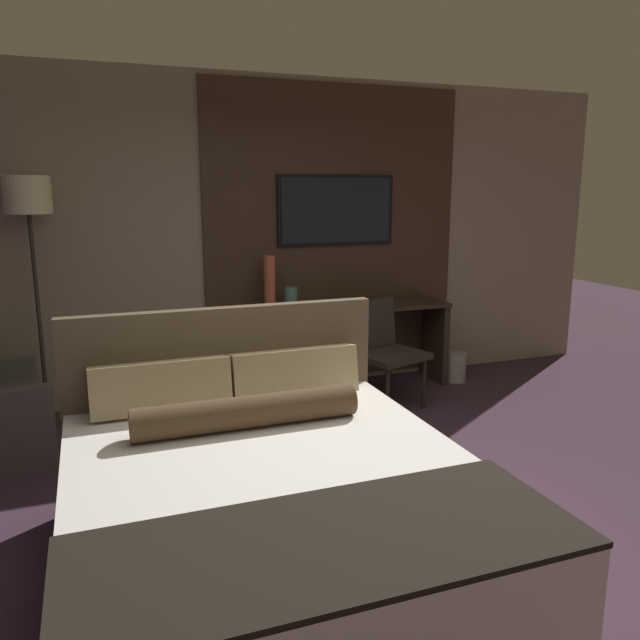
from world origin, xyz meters
TOP-DOWN VIEW (x-y plane):
  - ground_plane at (0.00, 0.00)m, footprint 16.00×16.00m
  - wall_back_tv_panel at (0.11, 2.59)m, footprint 7.20×0.09m
  - bed at (-0.68, -0.25)m, footprint 1.85×2.13m
  - desk at (0.76, 2.32)m, footprint 1.94×0.49m
  - tv at (0.76, 2.52)m, footprint 1.12×0.04m
  - desk_chair at (0.89, 1.80)m, footprint 0.67×0.66m
  - floor_lamp at (-1.79, 2.34)m, footprint 0.34×0.34m
  - vase_tall at (0.07, 2.34)m, footprint 0.10×0.10m
  - vase_short at (0.25, 2.30)m, footprint 0.12×0.12m
  - waste_bin at (1.86, 2.15)m, footprint 0.22×0.22m

SIDE VIEW (x-z plane):
  - ground_plane at x=0.00m, z-range 0.00..0.00m
  - waste_bin at x=1.86m, z-range 0.00..0.28m
  - bed at x=-0.68m, z-range -0.22..0.93m
  - desk at x=0.76m, z-range 0.14..0.93m
  - desk_chair at x=0.89m, z-range 0.09..1.00m
  - vase_short at x=0.25m, z-range 0.79..0.99m
  - vase_tall at x=0.07m, z-range 0.79..1.27m
  - wall_back_tv_panel at x=0.11m, z-range 0.00..2.80m
  - floor_lamp at x=-1.79m, z-range 0.66..2.59m
  - tv at x=0.76m, z-range 1.32..1.95m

